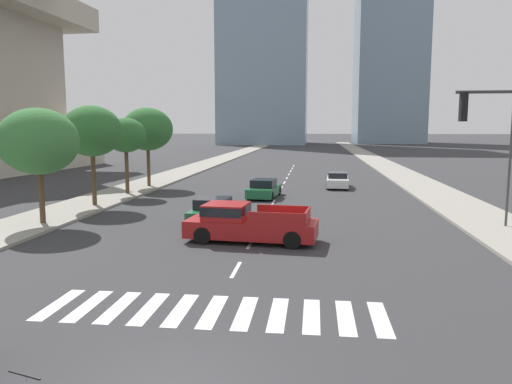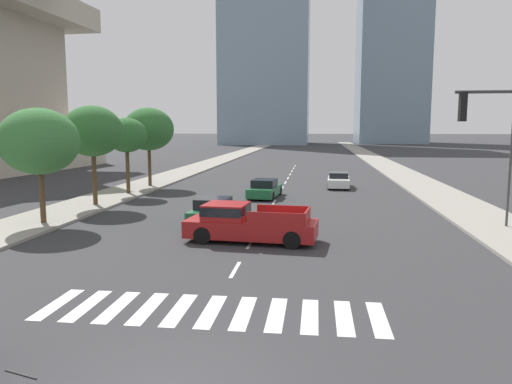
# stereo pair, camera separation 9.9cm
# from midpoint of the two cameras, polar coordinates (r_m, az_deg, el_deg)

# --- Properties ---
(sidewalk_east) EXTENTS (4.00, 260.00, 0.15)m
(sidewalk_east) POSITION_cam_midpoint_polar(r_m,az_deg,el_deg) (39.95, 20.30, -0.04)
(sidewalk_east) COLOR gray
(sidewalk_east) RESTS_ON ground
(sidewalk_west) EXTENTS (4.00, 260.00, 0.15)m
(sidewalk_west) POSITION_cam_midpoint_polar(r_m,az_deg,el_deg) (41.56, -13.68, 0.49)
(sidewalk_west) COLOR gray
(sidewalk_west) RESTS_ON ground
(crosswalk_near) EXTENTS (9.45, 2.47, 0.01)m
(crosswalk_near) POSITION_cam_midpoint_polar(r_m,az_deg,el_deg) (13.85, -5.04, -13.69)
(crosswalk_near) COLOR silver
(crosswalk_near) RESTS_ON ground
(lane_divider_center) EXTENTS (0.14, 50.00, 0.01)m
(lane_divider_center) POSITION_cam_midpoint_polar(r_m,az_deg,el_deg) (41.02, 3.17, 0.50)
(lane_divider_center) COLOR silver
(lane_divider_center) RESTS_ON ground
(pickup_truck) EXTENTS (5.91, 2.57, 1.67)m
(pickup_truck) POSITION_cam_midpoint_polar(r_m,az_deg,el_deg) (21.61, -1.18, -3.67)
(pickup_truck) COLOR maroon
(pickup_truck) RESTS_ON ground
(sedan_green_0) EXTENTS (2.24, 4.53, 1.34)m
(sedan_green_0) POSITION_cam_midpoint_polar(r_m,az_deg,el_deg) (35.18, 1.12, 0.34)
(sedan_green_0) COLOR #1E6038
(sedan_green_0) RESTS_ON ground
(sedan_white_1) EXTENTS (1.95, 4.31, 1.28)m
(sedan_white_1) POSITION_cam_midpoint_polar(r_m,az_deg,el_deg) (41.61, 9.69, 1.32)
(sedan_white_1) COLOR silver
(sedan_white_1) RESTS_ON ground
(sedan_green_2) EXTENTS (2.17, 4.33, 1.31)m
(sedan_green_2) POSITION_cam_midpoint_polar(r_m,az_deg,el_deg) (26.24, -4.81, -2.18)
(sedan_green_2) COLOR #1E6038
(sedan_green_2) RESTS_ON ground
(street_tree_nearest) EXTENTS (3.96, 3.96, 5.86)m
(street_tree_nearest) POSITION_cam_midpoint_polar(r_m,az_deg,el_deg) (27.08, -23.91, 5.41)
(street_tree_nearest) COLOR #4C3823
(street_tree_nearest) RESTS_ON sidewalk_west
(street_tree_second) EXTENTS (3.73, 3.73, 6.24)m
(street_tree_second) POSITION_cam_midpoint_polar(r_m,az_deg,el_deg) (32.37, -18.47, 6.74)
(street_tree_second) COLOR #4C3823
(street_tree_second) RESTS_ON sidewalk_west
(street_tree_third) EXTENTS (3.00, 3.00, 5.59)m
(street_tree_third) POSITION_cam_midpoint_polar(r_m,az_deg,el_deg) (37.44, -14.81, 6.40)
(street_tree_third) COLOR #4C3823
(street_tree_third) RESTS_ON sidewalk_west
(street_tree_fourth) EXTENTS (4.19, 4.19, 6.52)m
(street_tree_fourth) POSITION_cam_midpoint_polar(r_m,az_deg,el_deg) (41.94, -12.37, 7.17)
(street_tree_fourth) COLOR #4C3823
(street_tree_fourth) RESTS_ON sidewalk_west
(office_tower_left_skyline) EXTENTS (25.77, 28.97, 85.68)m
(office_tower_left_skyline) POSITION_cam_midpoint_polar(r_m,az_deg,el_deg) (157.57, 1.31, 19.73)
(office_tower_left_skyline) COLOR #7A93A8
(office_tower_left_skyline) RESTS_ON ground
(office_tower_center_skyline) EXTENTS (20.91, 26.66, 83.81)m
(office_tower_center_skyline) POSITION_cam_midpoint_polar(r_m,az_deg,el_deg) (171.59, 15.61, 18.09)
(office_tower_center_skyline) COLOR #7A93A8
(office_tower_center_skyline) RESTS_ON ground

